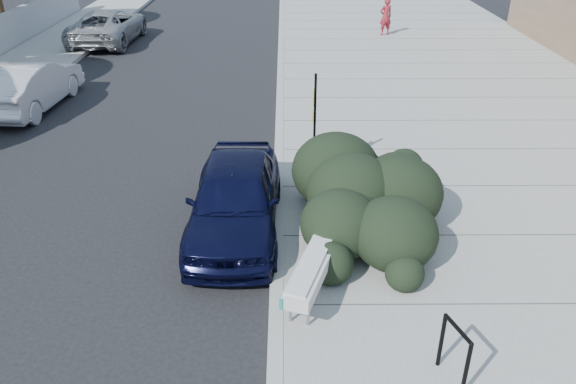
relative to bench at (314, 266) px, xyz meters
The scene contains 11 objects.
ground 0.94m from the bench, 150.40° to the right, with size 120.00×120.00×0.00m, color black.
sidewalk_near 6.86m from the bench, 42.97° to the left, with size 11.20×50.00×0.15m, color gray.
curb_near 4.73m from the bench, 97.31° to the left, with size 0.22×50.00×0.17m, color #9E9E99.
bench is the anchor object (origin of this frame).
bike_rack 2.53m from the bench, 47.47° to the right, with size 0.24×0.58×0.89m.
sign_post 4.36m from the bench, 87.50° to the left, with size 0.09×0.27×2.34m.
hedge 2.52m from the bench, 59.70° to the left, with size 2.14×4.27×1.60m, color black.
sedan_navy 2.54m from the bench, 123.47° to the left, with size 1.69×4.19×1.43m, color black.
wagon_silver 12.24m from the bench, 131.44° to the left, with size 1.52×4.36×1.44m, color silver.
suv_silver 19.43m from the bench, 114.63° to the left, with size 2.37×5.13×1.43m, color gray.
pedestrian 18.86m from the bench, 77.55° to the left, with size 0.58×0.38×1.60m, color maroon.
Camera 1 is at (0.14, -6.88, 5.84)m, focal length 35.00 mm.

